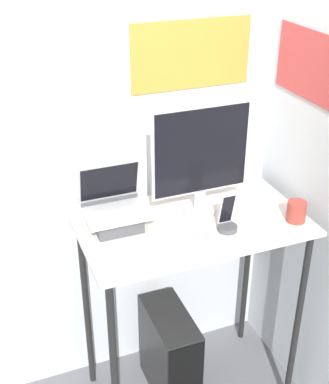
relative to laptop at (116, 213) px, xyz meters
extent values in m
cube|color=silver|center=(0.33, 0.31, 0.14)|extent=(6.00, 0.05, 2.60)
cube|color=gold|center=(0.47, 0.28, 0.59)|extent=(0.59, 0.01, 0.32)
cube|color=#BF3F3F|center=(0.91, -0.01, 0.57)|extent=(0.01, 0.47, 0.30)
cube|color=beige|center=(0.33, -0.08, -0.09)|extent=(1.03, 0.60, 0.02)
cylinder|color=black|center=(-0.14, -0.33, -0.63)|extent=(0.03, 0.03, 1.07)
cylinder|color=black|center=(0.80, -0.33, -0.63)|extent=(0.03, 0.03, 1.07)
cylinder|color=black|center=(-0.14, 0.18, -0.63)|extent=(0.03, 0.03, 1.07)
cylinder|color=black|center=(0.80, 0.18, -0.63)|extent=(0.03, 0.03, 1.07)
cube|color=#4C4C51|center=(0.00, -0.02, -0.04)|extent=(0.20, 0.13, 0.08)
cube|color=#B7B7BC|center=(0.00, -0.02, 0.01)|extent=(0.29, 0.19, 0.02)
cube|color=#B7B7BC|center=(0.00, 0.10, 0.11)|extent=(0.29, 0.05, 0.19)
cube|color=black|center=(0.00, 0.09, 0.11)|extent=(0.26, 0.04, 0.17)
cylinder|color=silver|center=(0.40, -0.01, -0.07)|extent=(0.15, 0.15, 0.02)
cylinder|color=silver|center=(0.40, -0.01, -0.01)|extent=(0.05, 0.05, 0.10)
cube|color=silver|center=(0.40, -0.01, 0.24)|extent=(0.47, 0.01, 0.42)
cube|color=black|center=(0.40, -0.02, 0.24)|extent=(0.44, 0.01, 0.39)
cube|color=silver|center=(0.22, -0.23, -0.07)|extent=(0.27, 0.10, 0.01)
cube|color=#A8A8AD|center=(0.22, -0.23, -0.06)|extent=(0.25, 0.09, 0.00)
ellipsoid|color=white|center=(0.04, -0.23, -0.06)|extent=(0.04, 0.07, 0.03)
cylinder|color=#4C4C51|center=(0.45, -0.20, -0.07)|extent=(0.09, 0.09, 0.02)
cube|color=silver|center=(0.45, -0.18, 0.02)|extent=(0.07, 0.04, 0.16)
cube|color=black|center=(0.45, -0.19, 0.02)|extent=(0.06, 0.03, 0.14)
cube|color=black|center=(0.24, -0.04, -0.90)|extent=(0.20, 0.42, 0.52)
cube|color=black|center=(0.24, -0.25, -0.90)|extent=(0.19, 0.01, 0.50)
cylinder|color=#9E382D|center=(0.78, -0.24, -0.03)|extent=(0.09, 0.09, 0.09)
camera|label=1|loc=(-0.53, -1.96, 1.21)|focal=50.00mm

